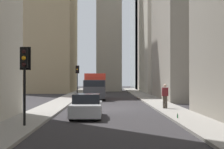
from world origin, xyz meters
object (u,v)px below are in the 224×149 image
Objects in this scene: sedan_silver at (87,107)px; traffic_light_midblock at (77,73)px; pedestrian at (165,95)px; traffic_light_foreground at (25,68)px; delivery_truck at (95,86)px; discarded_bottle at (178,116)px.

traffic_light_midblock is at bearing 5.98° from sedan_silver.
sedan_silver is at bearing 129.48° from pedestrian.
traffic_light_foreground is 31.00m from traffic_light_midblock.
traffic_light_midblock is at bearing 16.00° from delivery_truck.
traffic_light_midblock is (9.76, 2.80, 1.57)m from delivery_truck.
sedan_silver is 5.39m from discarded_bottle.
traffic_light_foreground is at bearing 109.33° from discarded_bottle.
traffic_light_foreground is 12.17m from pedestrian.
discarded_bottle is (-18.48, -5.15, -1.21)m from delivery_truck.
discarded_bottle is (2.75, -7.84, -2.62)m from traffic_light_foreground.
delivery_truck is 23.93× the size of discarded_bottle.
pedestrian is 6.13m from discarded_bottle.
discarded_bottle is (-6.06, 0.37, -0.87)m from pedestrian.
delivery_truck is at bearing 15.58° from discarded_bottle.
discarded_bottle is at bearing -70.67° from traffic_light_foreground.
sedan_silver is 1.09× the size of traffic_light_midblock.
pedestrian is (-22.19, -8.32, -1.92)m from traffic_light_midblock.
sedan_silver is at bearing 73.61° from discarded_bottle.
sedan_silver is 7.16m from pedestrian.
delivery_truck is 10.28m from traffic_light_midblock.
discarded_bottle is at bearing -164.28° from traffic_light_midblock.
traffic_light_midblock is 14.58× the size of discarded_bottle.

